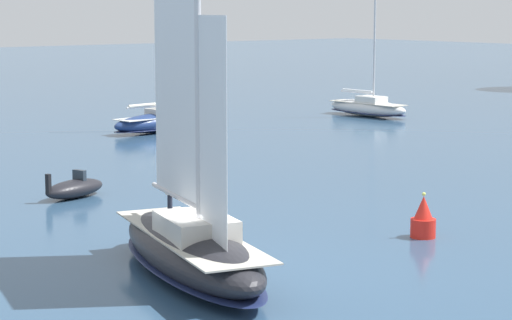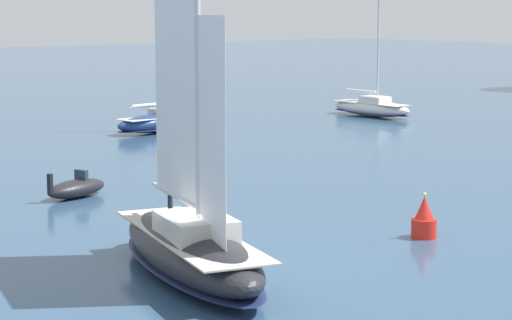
{
  "view_description": "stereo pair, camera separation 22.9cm",
  "coord_description": "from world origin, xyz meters",
  "px_view_note": "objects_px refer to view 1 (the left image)",
  "views": [
    {
      "loc": [
        28.76,
        -19.95,
        9.63
      ],
      "look_at": [
        0.0,
        3.0,
        3.98
      ],
      "focal_mm": 70.0,
      "sensor_mm": 36.0,
      "label": 1
    },
    {
      "loc": [
        28.9,
        -19.77,
        9.63
      ],
      "look_at": [
        0.0,
        3.0,
        3.98
      ],
      "focal_mm": 70.0,
      "sensor_mm": 36.0,
      "label": 2
    }
  ],
  "objects_px": {
    "sailboat_main": "(191,244)",
    "motor_tender": "(74,188)",
    "sailboat_moored_mid_channel": "(160,121)",
    "channel_buoy": "(423,220)",
    "sailboat_moored_far_slip": "(368,107)"
  },
  "relations": [
    {
      "from": "sailboat_main",
      "to": "motor_tender",
      "type": "xyz_separation_m",
      "value": [
        -16.19,
        4.03,
        -0.75
      ]
    },
    {
      "from": "sailboat_moored_far_slip",
      "to": "channel_buoy",
      "type": "relative_size",
      "value": 6.22
    },
    {
      "from": "sailboat_main",
      "to": "channel_buoy",
      "type": "distance_m",
      "value": 11.29
    },
    {
      "from": "motor_tender",
      "to": "channel_buoy",
      "type": "xyz_separation_m",
      "value": [
        17.17,
        7.2,
        0.29
      ]
    },
    {
      "from": "sailboat_moored_far_slip",
      "to": "channel_buoy",
      "type": "bearing_deg",
      "value": -42.11
    },
    {
      "from": "sailboat_moored_mid_channel",
      "to": "motor_tender",
      "type": "xyz_separation_m",
      "value": [
        20.14,
        -18.33,
        -0.35
      ]
    },
    {
      "from": "sailboat_main",
      "to": "channel_buoy",
      "type": "xyz_separation_m",
      "value": [
        0.98,
        11.24,
        -0.45
      ]
    },
    {
      "from": "sailboat_main",
      "to": "motor_tender",
      "type": "relative_size",
      "value": 3.85
    },
    {
      "from": "sailboat_main",
      "to": "motor_tender",
      "type": "height_order",
      "value": "sailboat_main"
    },
    {
      "from": "sailboat_moored_mid_channel",
      "to": "motor_tender",
      "type": "relative_size",
      "value": 2.98
    },
    {
      "from": "sailboat_moored_far_slip",
      "to": "channel_buoy",
      "type": "height_order",
      "value": "sailboat_moored_far_slip"
    },
    {
      "from": "sailboat_main",
      "to": "sailboat_moored_mid_channel",
      "type": "height_order",
      "value": "sailboat_main"
    },
    {
      "from": "sailboat_moored_mid_channel",
      "to": "motor_tender",
      "type": "bearing_deg",
      "value": -42.3
    },
    {
      "from": "sailboat_moored_mid_channel",
      "to": "motor_tender",
      "type": "distance_m",
      "value": 27.24
    },
    {
      "from": "sailboat_moored_mid_channel",
      "to": "channel_buoy",
      "type": "relative_size",
      "value": 6.29
    }
  ]
}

